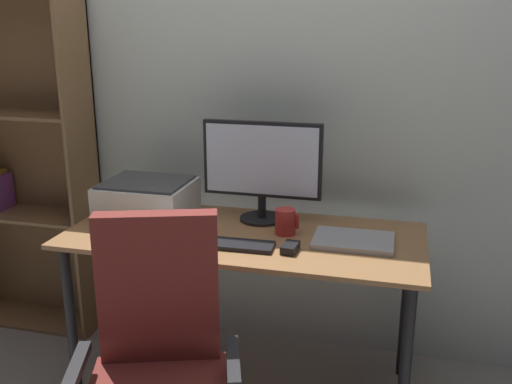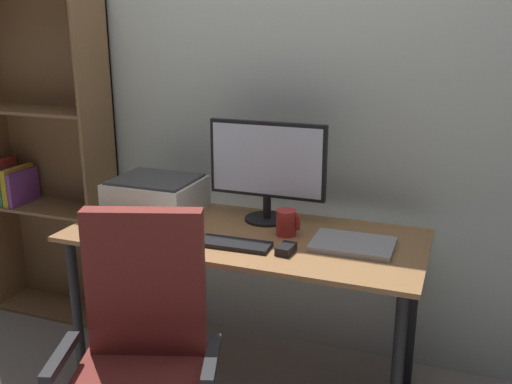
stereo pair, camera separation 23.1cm
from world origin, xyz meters
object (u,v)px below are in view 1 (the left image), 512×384
(monitor, at_px, (262,165))
(keyboard, at_px, (237,245))
(desk, at_px, (244,253))
(mouse, at_px, (290,248))
(printer, at_px, (147,198))
(bookshelf, at_px, (22,167))
(laptop, at_px, (353,241))
(coffee_mug, at_px, (285,222))

(monitor, relative_size, keyboard, 1.83)
(desk, xyz_separation_m, mouse, (0.23, -0.15, 0.11))
(keyboard, xyz_separation_m, printer, (-0.52, 0.28, 0.07))
(monitor, bearing_deg, bookshelf, 173.95)
(monitor, distance_m, printer, 0.56)
(monitor, xyz_separation_m, printer, (-0.53, -0.06, -0.17))
(mouse, relative_size, bookshelf, 0.05)
(laptop, distance_m, bookshelf, 1.79)
(monitor, distance_m, laptop, 0.52)
(monitor, bearing_deg, desk, -99.68)
(printer, bearing_deg, keyboard, -28.73)
(monitor, xyz_separation_m, mouse, (0.20, -0.33, -0.24))
(coffee_mug, bearing_deg, printer, 172.32)
(monitor, distance_m, keyboard, 0.42)
(mouse, relative_size, laptop, 0.30)
(laptop, relative_size, bookshelf, 0.18)
(mouse, bearing_deg, laptop, 38.31)
(keyboard, bearing_deg, coffee_mug, 49.58)
(desk, height_order, keyboard, keyboard)
(desk, height_order, printer, printer)
(desk, bearing_deg, mouse, -32.60)
(printer, xyz_separation_m, bookshelf, (-0.80, 0.20, 0.05))
(mouse, bearing_deg, keyboard, -173.60)
(keyboard, bearing_deg, printer, 149.46)
(mouse, distance_m, coffee_mug, 0.20)
(printer, bearing_deg, monitor, 6.23)
(desk, xyz_separation_m, coffee_mug, (0.17, 0.04, 0.15))
(keyboard, height_order, mouse, mouse)
(mouse, height_order, coffee_mug, coffee_mug)
(desk, xyz_separation_m, laptop, (0.46, 0.01, 0.10))
(desk, relative_size, printer, 3.75)
(monitor, height_order, bookshelf, bookshelf)
(keyboard, relative_size, laptop, 0.91)
(keyboard, bearing_deg, bookshelf, 158.10)
(mouse, distance_m, laptop, 0.28)
(monitor, relative_size, printer, 1.32)
(desk, xyz_separation_m, printer, (-0.50, 0.13, 0.17))
(keyboard, bearing_deg, mouse, -0.24)
(desk, height_order, mouse, mouse)
(mouse, height_order, printer, printer)
(keyboard, xyz_separation_m, coffee_mug, (0.15, 0.19, 0.05))
(desk, bearing_deg, printer, 165.34)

